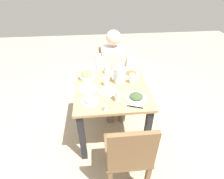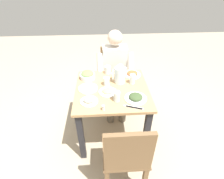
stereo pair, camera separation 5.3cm
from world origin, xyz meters
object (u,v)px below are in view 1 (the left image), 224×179
(diner_near, at_px, (114,71))
(salad_bowl, at_px, (87,76))
(water_glass_by_pitcher, at_px, (118,96))
(water_glass_far_left, at_px, (132,79))
(plate_rice_curry, at_px, (131,74))
(plate_yoghurt, at_px, (88,88))
(water_glass_near_left, at_px, (106,81))
(dining_table, at_px, (112,98))
(chair_far, at_px, (129,154))
(water_glass_center, at_px, (107,70))
(plate_beans, at_px, (90,101))
(plate_fries, at_px, (108,92))
(chair_near, at_px, (112,73))
(water_glass_near_right, at_px, (119,69))
(salt_shaker, at_px, (105,108))
(water_pitcher, at_px, (119,75))
(plate_dolmas, at_px, (136,97))

(diner_near, relative_size, salad_bowl, 6.46)
(water_glass_by_pitcher, bearing_deg, water_glass_far_left, -123.87)
(plate_rice_curry, relative_size, plate_yoghurt, 1.01)
(water_glass_near_left, bearing_deg, dining_table, 126.23)
(chair_far, distance_m, water_glass_by_pitcher, 0.55)
(salad_bowl, relative_size, water_glass_near_left, 1.88)
(water_glass_by_pitcher, relative_size, water_glass_center, 1.11)
(plate_beans, height_order, water_glass_center, water_glass_center)
(plate_fries, height_order, plate_rice_curry, plate_rice_curry)
(chair_near, xyz_separation_m, plate_rice_curry, (-0.19, 0.42, 0.23))
(plate_yoghurt, bearing_deg, chair_far, 115.82)
(chair_far, relative_size, water_glass_near_left, 9.09)
(water_glass_near_right, bearing_deg, chair_near, -81.60)
(plate_fries, bearing_deg, salt_shaker, 79.59)
(water_pitcher, relative_size, water_glass_near_left, 1.98)
(plate_yoghurt, xyz_separation_m, water_glass_by_pitcher, (-0.30, 0.22, 0.04))
(diner_near, bearing_deg, plate_yoghurt, 54.84)
(chair_far, bearing_deg, salad_bowl, -69.13)
(chair_far, height_order, plate_rice_curry, chair_far)
(water_glass_near_left, bearing_deg, plate_fries, 91.77)
(chair_far, relative_size, plate_beans, 4.93)
(water_pitcher, relative_size, water_glass_near_right, 1.79)
(water_pitcher, height_order, plate_fries, water_pitcher)
(water_pitcher, height_order, salt_shaker, water_pitcher)
(diner_near, bearing_deg, plate_beans, 65.83)
(water_pitcher, distance_m, plate_fries, 0.26)
(salad_bowl, xyz_separation_m, water_glass_near_left, (-0.22, 0.16, 0.01))
(plate_dolmas, height_order, water_glass_near_left, water_glass_near_left)
(diner_near, xyz_separation_m, plate_dolmas, (-0.15, 0.69, 0.08))
(plate_beans, bearing_deg, chair_near, -109.20)
(plate_rice_curry, height_order, plate_dolmas, plate_dolmas)
(salad_bowl, xyz_separation_m, water_glass_center, (-0.25, -0.11, 0.01))
(chair_near, distance_m, plate_rice_curry, 0.52)
(water_pitcher, height_order, plate_rice_curry, water_pitcher)
(salad_bowl, bearing_deg, water_glass_near_left, 144.32)
(water_pitcher, bearing_deg, dining_table, 51.43)
(plate_dolmas, relative_size, plate_beans, 1.27)
(chair_near, height_order, water_glass_near_right, chair_near)
(dining_table, distance_m, salt_shaker, 0.39)
(water_glass_center, relative_size, salt_shaker, 1.76)
(diner_near, bearing_deg, water_glass_far_left, 112.41)
(water_pitcher, distance_m, water_glass_by_pitcher, 0.34)
(plate_dolmas, bearing_deg, diner_near, -77.50)
(dining_table, bearing_deg, plate_beans, 41.85)
(chair_near, xyz_separation_m, chair_far, (-0.00, 1.39, 0.00))
(dining_table, height_order, chair_far, chair_far)
(water_pitcher, xyz_separation_m, water_glass_by_pitcher, (0.06, 0.33, -0.04))
(chair_far, xyz_separation_m, water_glass_near_right, (-0.05, -1.04, 0.26))
(chair_far, bearing_deg, water_glass_far_left, -101.61)
(plate_fries, height_order, plate_yoghurt, plate_fries)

